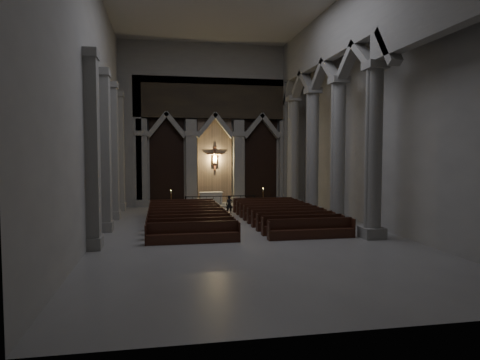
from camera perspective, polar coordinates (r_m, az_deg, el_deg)
The scene contains 11 objects.
room at distance 21.28m, azimuth 0.63°, elevation 13.60°, with size 24.00×24.10×12.00m.
sanctuary_wall at distance 32.46m, azimuth -3.36°, elevation 8.39°, with size 14.00×0.77×12.00m.
right_arcade at distance 24.20m, azimuth 13.21°, elevation 12.83°, with size 1.00×24.00×12.00m.
left_pilasters at distance 24.21m, azimuth -16.96°, elevation 3.45°, with size 0.60×13.00×8.03m.
sanctuary_step at distance 31.66m, azimuth -3.11°, elevation -3.35°, with size 8.50×2.60×0.15m, color gray.
altar at distance 31.59m, azimuth -3.89°, elevation -2.41°, with size 1.74×0.70×0.89m.
altar_rail at distance 29.79m, azimuth -2.65°, elevation -2.70°, with size 4.89×0.09×0.96m.
candle_stand_left at distance 30.35m, azimuth -9.16°, elevation -3.15°, with size 0.22×0.22×1.33m.
candle_stand_right at distance 31.13m, azimuth 3.09°, elevation -2.91°, with size 0.23×0.23×1.38m.
pews at distance 23.69m, azimuth -0.56°, elevation -5.16°, with size 9.51×9.67×0.92m.
worshipper at distance 27.52m, azimuth -1.43°, elevation -3.31°, with size 0.43×0.28×1.19m, color black.
Camera 1 is at (-4.05, -20.56, 3.92)m, focal length 32.00 mm.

